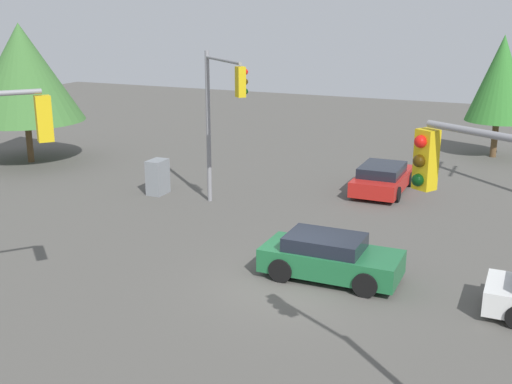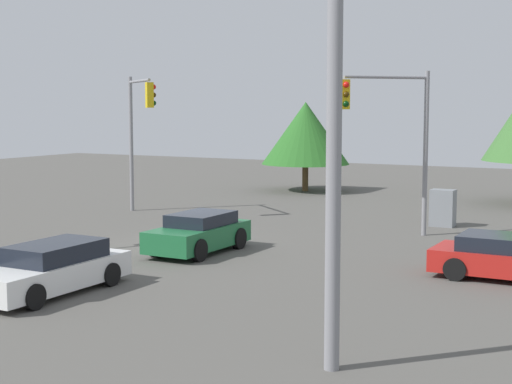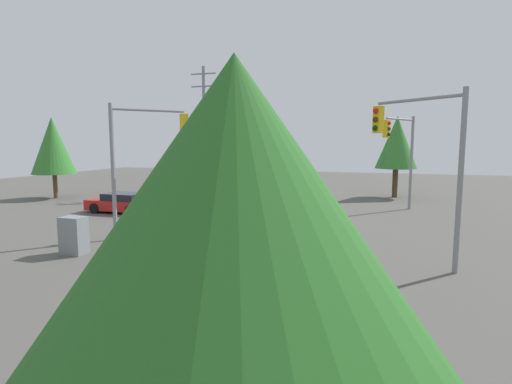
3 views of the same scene
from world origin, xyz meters
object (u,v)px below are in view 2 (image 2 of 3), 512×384
at_px(electrical_cabinet, 443,208).
at_px(traffic_signal_main, 393,124).
at_px(sedan_white, 51,269).
at_px(sedan_green, 199,233).
at_px(traffic_signal_aux, 139,120).
at_px(sedan_red, 509,258).

bearing_deg(electrical_cabinet, traffic_signal_main, 75.15).
bearing_deg(sedan_white, sedan_green, -92.41).
bearing_deg(electrical_cabinet, traffic_signal_aux, 13.16).
bearing_deg(electrical_cabinet, sedan_red, 115.86).
height_order(sedan_green, traffic_signal_main, traffic_signal_main).
distance_m(sedan_green, electrical_cabinet, 10.97).
bearing_deg(traffic_signal_main, traffic_signal_aux, -50.72).
height_order(traffic_signal_main, traffic_signal_aux, traffic_signal_aux).
distance_m(sedan_white, traffic_signal_main, 13.88).
xyz_separation_m(sedan_white, electrical_cabinet, (-5.85, -16.06, 0.11)).
relative_size(sedan_white, electrical_cabinet, 3.08).
bearing_deg(sedan_white, traffic_signal_aux, -61.88).
relative_size(traffic_signal_aux, electrical_cabinet, 4.13).
bearing_deg(traffic_signal_main, sedan_green, 3.84).
bearing_deg(electrical_cabinet, sedan_white, 69.99).
height_order(sedan_green, electrical_cabinet, electrical_cabinet).
distance_m(sedan_white, electrical_cabinet, 17.09).
bearing_deg(traffic_signal_aux, electrical_cabinet, 52.60).
bearing_deg(traffic_signal_aux, traffic_signal_main, 36.73).
distance_m(traffic_signal_main, traffic_signal_aux, 11.89).
xyz_separation_m(sedan_red, electrical_cabinet, (4.22, -8.71, 0.14)).
height_order(traffic_signal_aux, electrical_cabinet, traffic_signal_aux).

